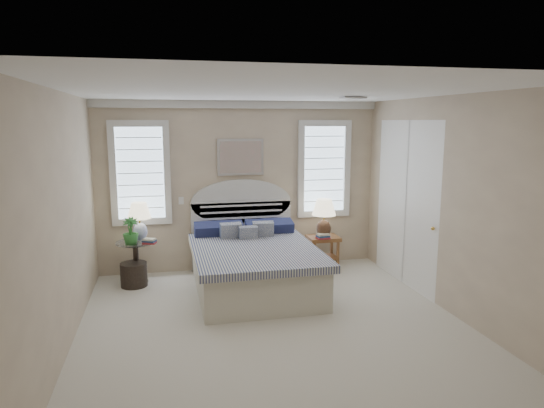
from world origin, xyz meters
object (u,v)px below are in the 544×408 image
Objects in this scene: lamp_right at (324,214)px; bed at (253,262)px; lamp_left at (139,217)px; nightstand_right at (323,245)px; side_table_left at (136,258)px; floor_pot at (134,274)px.

bed is at bearing -153.20° from lamp_right.
bed reaches higher than lamp_right.
lamp_right is (2.87, -0.05, -0.07)m from lamp_left.
lamp_left reaches higher than nightstand_right.
lamp_right is at bearing 1.15° from side_table_left.
floor_pot is at bearing -176.18° from lamp_right.
nightstand_right is 3.00m from floor_pot.
floor_pot is (-0.03, -0.14, -0.21)m from side_table_left.
floor_pot is (-2.98, -0.24, -0.21)m from nightstand_right.
nightstand_right is at bearing 1.94° from side_table_left.
bed reaches higher than side_table_left.
side_table_left is at bearing 160.26° from bed.
side_table_left reaches higher than nightstand_right.
side_table_left is 2.99m from lamp_right.
floor_pot is at bearing -103.67° from side_table_left.
lamp_right is at bearing -104.49° from nightstand_right.
lamp_right is at bearing 3.82° from floor_pot.
lamp_right reaches higher than floor_pot.
lamp_left is at bearing 179.88° from nightstand_right.
lamp_left is (-2.88, 0.01, 0.59)m from nightstand_right.
bed is 3.97× the size of lamp_left.
lamp_right is (2.94, 0.06, 0.53)m from side_table_left.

